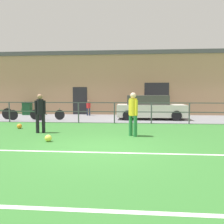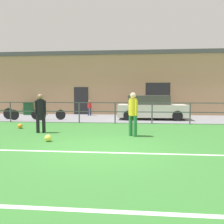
# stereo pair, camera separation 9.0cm
# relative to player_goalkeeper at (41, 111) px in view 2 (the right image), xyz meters

# --- Properties ---
(ground) EXTENTS (60.00, 44.00, 0.04)m
(ground) POSITION_rel_player_goalkeeper_xyz_m (2.83, -2.62, -0.94)
(ground) COLOR #33702D
(field_line_touchline) EXTENTS (36.00, 0.11, 0.00)m
(field_line_touchline) POSITION_rel_player_goalkeeper_xyz_m (2.83, -3.07, -0.92)
(field_line_touchline) COLOR white
(field_line_touchline) RESTS_ON ground
(field_line_hash) EXTENTS (36.00, 0.11, 0.00)m
(field_line_hash) POSITION_rel_player_goalkeeper_xyz_m (2.83, -6.34, -0.92)
(field_line_hash) COLOR white
(field_line_hash) RESTS_ON ground
(pavement_strip) EXTENTS (48.00, 5.00, 0.02)m
(pavement_strip) POSITION_rel_player_goalkeeper_xyz_m (2.83, 5.88, -0.91)
(pavement_strip) COLOR slate
(pavement_strip) RESTS_ON ground
(perimeter_fence) EXTENTS (36.07, 0.07, 1.15)m
(perimeter_fence) POSITION_rel_player_goalkeeper_xyz_m (2.83, 3.38, -0.17)
(perimeter_fence) COLOR #474C51
(perimeter_fence) RESTS_ON ground
(clubhouse_facade) EXTENTS (28.00, 2.56, 4.82)m
(clubhouse_facade) POSITION_rel_player_goalkeeper_xyz_m (2.83, 9.58, 1.50)
(clubhouse_facade) COLOR tan
(clubhouse_facade) RESTS_ON ground
(player_goalkeeper) EXTENTS (0.41, 0.28, 1.62)m
(player_goalkeeper) POSITION_rel_player_goalkeeper_xyz_m (0.00, 0.00, 0.00)
(player_goalkeeper) COLOR black
(player_goalkeeper) RESTS_ON ground
(player_striker) EXTENTS (0.35, 0.36, 1.68)m
(player_striker) POSITION_rel_player_goalkeeper_xyz_m (3.84, -0.45, 0.03)
(player_striker) COLOR #237038
(player_striker) RESTS_ON ground
(soccer_ball_match) EXTENTS (0.23, 0.23, 0.23)m
(soccer_ball_match) POSITION_rel_player_goalkeeper_xyz_m (-1.42, 1.02, -0.80)
(soccer_ball_match) COLOR orange
(soccer_ball_match) RESTS_ON ground
(soccer_ball_spare) EXTENTS (0.23, 0.23, 0.23)m
(soccer_ball_spare) POSITION_rel_player_goalkeeper_xyz_m (0.95, -1.73, -0.80)
(soccer_ball_spare) COLOR #E5E04C
(soccer_ball_spare) RESTS_ON ground
(spectator_child) EXTENTS (0.31, 0.20, 1.12)m
(spectator_child) POSITION_rel_player_goalkeeper_xyz_m (0.63, 7.47, -0.26)
(spectator_child) COLOR #232D4C
(spectator_child) RESTS_ON pavement_strip
(parked_car_red) EXTENTS (4.20, 1.84, 1.49)m
(parked_car_red) POSITION_rel_player_goalkeeper_xyz_m (4.91, 5.46, -0.19)
(parked_car_red) COLOR silver
(parked_car_red) RESTS_ON pavement_strip
(bicycle_parked_0) EXTENTS (2.31, 0.04, 0.73)m
(bicycle_parked_0) POSITION_rel_player_goalkeeper_xyz_m (-2.54, 4.16, -0.57)
(bicycle_parked_0) COLOR black
(bicycle_parked_0) RESTS_ON pavement_strip
(bicycle_parked_1) EXTENTS (2.17, 0.04, 0.72)m
(bicycle_parked_1) POSITION_rel_player_goalkeeper_xyz_m (-1.40, 4.58, -0.58)
(bicycle_parked_1) COLOR black
(bicycle_parked_1) RESTS_ON pavement_strip
(trash_bin_0) EXTENTS (0.63, 0.53, 0.97)m
(trash_bin_0) POSITION_rel_player_goalkeeper_xyz_m (-4.04, 7.61, -0.41)
(trash_bin_0) COLOR #194C28
(trash_bin_0) RESTS_ON pavement_strip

